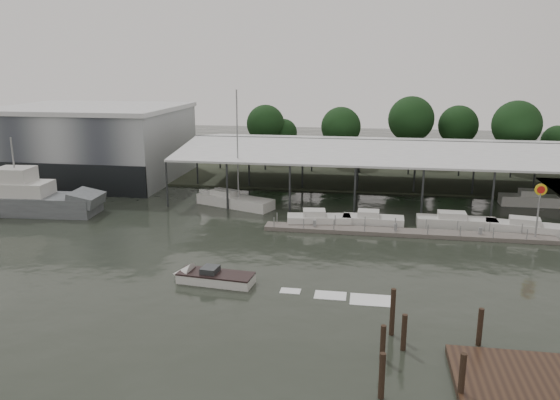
% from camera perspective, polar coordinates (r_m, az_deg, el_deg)
% --- Properties ---
extents(ground, '(200.00, 200.00, 0.00)m').
position_cam_1_polar(ground, '(46.93, -4.99, -6.39)').
color(ground, '#242922').
rests_on(ground, ground).
extents(land_strip_far, '(140.00, 30.00, 0.30)m').
position_cam_1_polar(land_strip_far, '(86.81, 1.85, 3.31)').
color(land_strip_far, '#32382A').
rests_on(land_strip_far, ground).
extents(land_strip_west, '(20.00, 40.00, 0.30)m').
position_cam_1_polar(land_strip_west, '(90.24, -25.37, 2.36)').
color(land_strip_west, '#32382A').
rests_on(land_strip_west, ground).
extents(storage_warehouse, '(24.50, 20.50, 10.50)m').
position_cam_1_polar(storage_warehouse, '(83.12, -18.90, 5.70)').
color(storage_warehouse, '#9AA0A4').
rests_on(storage_warehouse, ground).
extents(covered_boat_shed, '(58.24, 24.00, 6.96)m').
position_cam_1_polar(covered_boat_shed, '(71.51, 14.05, 5.46)').
color(covered_boat_shed, white).
rests_on(covered_boat_shed, ground).
extents(trawler_dock, '(3.00, 18.00, 0.50)m').
position_cam_1_polar(trawler_dock, '(71.77, -25.92, -0.32)').
color(trawler_dock, '#68625C').
rests_on(trawler_dock, ground).
extents(floating_dock, '(28.00, 2.00, 1.40)m').
position_cam_1_polar(floating_dock, '(55.11, 12.99, -3.34)').
color(floating_dock, '#68625C').
rests_on(floating_dock, ground).
extents(shell_fuel_sign, '(1.10, 0.18, 5.55)m').
position_cam_1_polar(shell_fuel_sign, '(56.27, 25.48, -0.08)').
color(shell_fuel_sign, gray).
rests_on(shell_fuel_sign, ground).
extents(grey_trawler, '(16.75, 5.39, 8.84)m').
position_cam_1_polar(grey_trawler, '(67.18, -24.92, 0.05)').
color(grey_trawler, slate).
rests_on(grey_trawler, ground).
extents(white_sailboat, '(9.80, 5.95, 13.73)m').
position_cam_1_polar(white_sailboat, '(64.32, -4.82, -0.09)').
color(white_sailboat, silver).
rests_on(white_sailboat, ground).
extents(speedboat_underway, '(17.52, 3.90, 2.00)m').
position_cam_1_polar(speedboat_underway, '(42.71, -7.40, -8.02)').
color(speedboat_underway, silver).
rests_on(speedboat_underway, ground).
extents(moored_cruiser_0, '(6.77, 3.05, 1.70)m').
position_cam_1_polar(moored_cruiser_0, '(56.77, 4.01, -2.05)').
color(moored_cruiser_0, silver).
rests_on(moored_cruiser_0, ground).
extents(moored_cruiser_1, '(6.27, 2.38, 1.70)m').
position_cam_1_polar(moored_cruiser_1, '(57.14, 9.63, -2.11)').
color(moored_cruiser_1, silver).
rests_on(moored_cruiser_1, ground).
extents(moored_cruiser_2, '(7.93, 2.33, 1.70)m').
position_cam_1_polar(moored_cruiser_2, '(58.66, 17.87, -2.18)').
color(moored_cruiser_2, silver).
rests_on(moored_cruiser_2, ground).
extents(moored_cruiser_3, '(8.35, 3.61, 1.70)m').
position_cam_1_polar(moored_cruiser_3, '(59.06, 24.53, -2.69)').
color(moored_cruiser_3, silver).
rests_on(moored_cruiser_3, ground).
extents(mooring_pilings, '(6.16, 7.15, 3.65)m').
position_cam_1_polar(mooring_pilings, '(32.61, 14.08, -14.64)').
color(mooring_pilings, '#35261A').
rests_on(mooring_pilings, ground).
extents(horizon_tree_line, '(68.28, 12.60, 11.19)m').
position_cam_1_polar(horizon_tree_line, '(91.60, 15.90, 7.36)').
color(horizon_tree_line, black).
rests_on(horizon_tree_line, ground).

